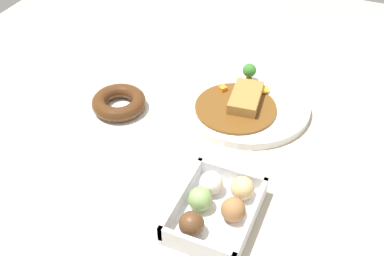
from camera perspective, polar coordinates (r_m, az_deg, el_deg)
name	(u,v)px	position (r m, az deg, el deg)	size (l,w,h in m)	color
ground_plane	(214,139)	(0.98, 2.75, -1.38)	(1.60, 1.60, 0.00)	#B2A893
curry_plate	(246,103)	(1.06, 6.57, 3.03)	(0.29, 0.29, 0.06)	white
donut_box	(216,207)	(0.82, 2.90, -9.60)	(0.18, 0.14, 0.06)	white
chocolate_ring_donut	(119,103)	(1.06, -8.92, 3.06)	(0.15, 0.15, 0.04)	white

